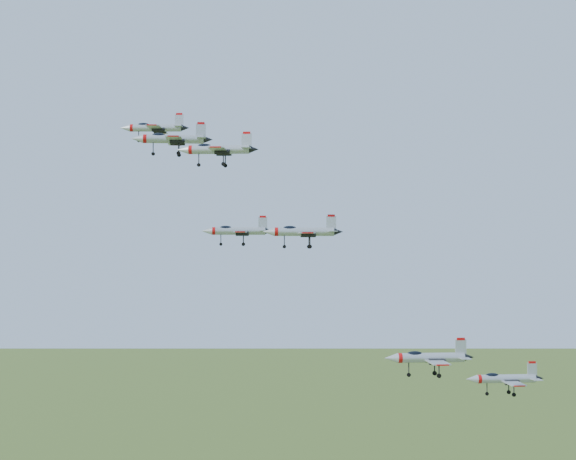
# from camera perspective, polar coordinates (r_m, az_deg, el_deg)

# --- Properties ---
(jet_lead) EXTENTS (12.16, 10.14, 3.25)m
(jet_lead) POSITION_cam_1_polar(r_m,az_deg,el_deg) (142.24, -9.53, 7.19)
(jet_lead) COLOR #A4AAB0
(jet_left_high) EXTENTS (12.76, 10.78, 3.44)m
(jet_left_high) POSITION_cam_1_polar(r_m,az_deg,el_deg) (128.20, -8.32, 6.43)
(jet_left_high) COLOR #A4AAB0
(jet_right_high) EXTENTS (11.29, 9.35, 3.02)m
(jet_right_high) POSITION_cam_1_polar(r_m,az_deg,el_deg) (109.69, -5.10, 5.73)
(jet_right_high) COLOR #A4AAB0
(jet_left_low) EXTENTS (11.33, 9.54, 3.04)m
(jet_left_low) POSITION_cam_1_polar(r_m,az_deg,el_deg) (126.44, -3.68, -0.06)
(jet_left_low) COLOR #A4AAB0
(jet_right_low) EXTENTS (11.41, 9.58, 3.06)m
(jet_right_low) POSITION_cam_1_polar(r_m,az_deg,el_deg) (113.03, 0.99, -0.11)
(jet_right_low) COLOR #A4AAB0
(jet_trail) EXTENTS (13.47, 11.36, 3.63)m
(jet_trail) POSITION_cam_1_polar(r_m,az_deg,el_deg) (121.56, 9.94, -8.92)
(jet_trail) COLOR #A4AAB0
(jet_extra) EXTENTS (12.72, 10.73, 3.42)m
(jet_extra) POSITION_cam_1_polar(r_m,az_deg,el_deg) (134.36, 15.10, -10.16)
(jet_extra) COLOR #A4AAB0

